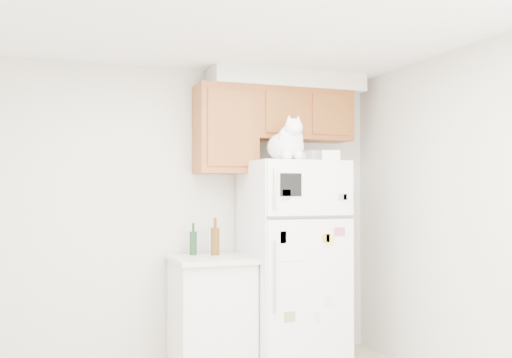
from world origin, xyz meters
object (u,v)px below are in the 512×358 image
refrigerator (293,263)px  bottle_amber (215,236)px  storage_box_back (314,157)px  base_counter (211,313)px  cat (287,144)px  bottle_green (193,239)px  storage_box_front (330,156)px

refrigerator → bottle_amber: size_ratio=5.47×
storage_box_back → bottle_amber: storage_box_back is taller
refrigerator → base_counter: (-0.69, 0.07, -0.39)m
refrigerator → cat: size_ratio=3.31×
bottle_green → cat: bearing=-28.5°
storage_box_front → bottle_amber: size_ratio=0.48×
cat → storage_box_back: size_ratio=2.86×
refrigerator → cat: bearing=-127.8°
base_counter → cat: (0.58, -0.21, 1.37)m
refrigerator → bottle_green: 0.86m
cat → storage_box_back: cat is taller
cat → bottle_green: bearing=151.5°
base_counter → bottle_green: bottle_green is taller
storage_box_front → bottle_amber: 1.17m
bottle_green → bottle_amber: bottle_amber is taller
refrigerator → base_counter: 0.79m
base_counter → bottle_green: size_ratio=3.45×
storage_box_back → bottle_green: bearing=146.6°
storage_box_back → bottle_green: (-1.02, 0.18, -0.70)m
refrigerator → bottle_green: refrigerator is taller
storage_box_front → base_counter: bearing=-176.4°
base_counter → bottle_amber: bottle_amber is taller
cat → storage_box_back: 0.39m
bottle_green → storage_box_back: bearing=-10.1°
base_counter → bottle_green: 0.62m
storage_box_back → bottle_green: size_ratio=0.68×
cat → bottle_green: cat is taller
storage_box_back → base_counter: bearing=155.8°
cat → bottle_green: size_ratio=1.93×
cat → bottle_amber: bearing=150.3°
storage_box_front → bottle_amber: (-0.90, 0.32, -0.67)m
bottle_amber → refrigerator: bearing=-14.6°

